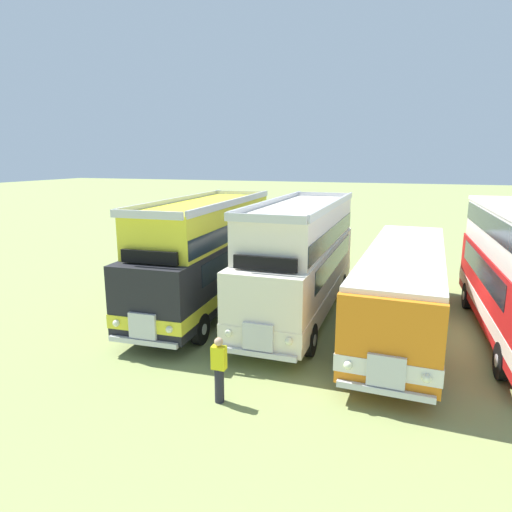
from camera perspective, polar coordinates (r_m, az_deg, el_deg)
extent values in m
plane|color=#8C9956|center=(17.38, 24.10, -9.17)|extent=(200.00, 200.00, 0.00)
cube|color=black|center=(18.16, -6.32, -1.61)|extent=(2.94, 9.94, 2.30)
cube|color=yellow|center=(18.32, -6.27, -3.44)|extent=(2.98, 9.98, 0.44)
cube|color=#19232D|center=(18.39, -5.88, 0.49)|extent=(2.86, 7.54, 0.76)
cube|color=#19232D|center=(13.81, -14.23, -3.60)|extent=(2.20, 0.20, 0.90)
cube|color=silver|center=(14.11, -14.19, -8.61)|extent=(0.90, 0.16, 0.80)
cube|color=silver|center=(14.27, -14.14, -10.53)|extent=(2.30, 0.24, 0.16)
sphere|color=#EAEACC|center=(13.68, -10.92, -9.12)|extent=(0.22, 0.22, 0.22)
sphere|color=#EAEACC|center=(14.56, -17.29, -8.13)|extent=(0.22, 0.22, 0.22)
cube|color=yellow|center=(18.03, -6.15, 4.44)|extent=(2.80, 9.03, 1.50)
cube|color=silver|center=(13.78, -13.74, 5.10)|extent=(2.40, 0.21, 0.24)
cube|color=silver|center=(21.64, -2.11, 7.93)|extent=(2.40, 0.21, 0.24)
cube|color=silver|center=(17.51, -2.56, 6.90)|extent=(0.50, 8.93, 0.24)
cube|color=silver|center=(18.44, -9.67, 7.01)|extent=(0.50, 8.93, 0.24)
cube|color=#19232D|center=(18.08, -6.13, 3.50)|extent=(2.83, 8.93, 0.64)
cube|color=black|center=(14.04, -13.37, -0.14)|extent=(1.90, 0.20, 0.40)
cylinder|color=black|center=(15.18, -7.07, -9.14)|extent=(0.33, 1.05, 1.04)
cylinder|color=silver|center=(15.12, -6.54, -9.21)|extent=(0.04, 0.36, 0.36)
cylinder|color=black|center=(16.19, -14.63, -8.06)|extent=(0.33, 1.05, 1.04)
cylinder|color=silver|center=(16.27, -15.08, -7.99)|extent=(0.04, 0.36, 0.36)
cylinder|color=black|center=(20.92, -0.01, -3.01)|extent=(0.33, 1.05, 1.04)
cylinder|color=silver|center=(20.88, 0.39, -3.04)|extent=(0.04, 0.36, 0.36)
cylinder|color=black|center=(21.67, -5.85, -2.53)|extent=(0.33, 1.05, 1.04)
cylinder|color=silver|center=(21.73, -6.22, -2.50)|extent=(0.04, 0.36, 0.36)
cube|color=silver|center=(17.24, 5.58, -2.36)|extent=(2.52, 9.81, 2.30)
cube|color=silver|center=(17.40, 5.54, -4.27)|extent=(2.56, 9.85, 0.44)
cube|color=#19232D|center=(17.48, 5.93, -0.14)|extent=(2.55, 7.41, 0.76)
cube|color=#19232D|center=(12.58, 0.43, -4.78)|extent=(2.20, 0.10, 0.90)
cube|color=silver|center=(12.90, 0.26, -10.23)|extent=(0.90, 0.12, 0.80)
cube|color=silver|center=(13.08, 0.21, -12.30)|extent=(2.30, 0.15, 0.16)
sphere|color=#EAEACC|center=(12.66, 4.17, -10.73)|extent=(0.22, 0.22, 0.22)
sphere|color=#EAEACC|center=(13.19, -3.51, -9.74)|extent=(0.22, 0.22, 0.22)
cube|color=silver|center=(17.10, 5.91, 4.02)|extent=(2.42, 8.91, 1.50)
cube|color=silver|center=(12.55, 1.09, 4.77)|extent=(2.40, 0.11, 0.24)
cube|color=silver|center=(20.86, 8.47, 7.65)|extent=(2.40, 0.11, 0.24)
cube|color=silver|center=(16.78, 9.98, 6.49)|extent=(0.12, 8.90, 0.24)
cube|color=silver|center=(17.32, 2.07, 6.84)|extent=(0.12, 8.90, 0.24)
cube|color=#19232D|center=(17.15, 5.88, 3.03)|extent=(2.46, 8.81, 0.64)
cube|color=black|center=(12.83, 1.13, -0.97)|extent=(1.90, 0.12, 0.40)
cylinder|color=black|center=(14.32, 6.87, -10.48)|extent=(0.28, 1.04, 1.04)
cylinder|color=silver|center=(14.29, 7.46, -10.55)|extent=(0.02, 0.36, 0.36)
cylinder|color=black|center=(14.92, -1.91, -9.43)|extent=(0.28, 1.04, 1.04)
cylinder|color=silver|center=(14.97, -2.45, -9.36)|extent=(0.02, 0.36, 0.36)
cylinder|color=black|center=(20.29, 10.74, -3.72)|extent=(0.28, 1.04, 1.04)
cylinder|color=silver|center=(20.27, 11.16, -3.76)|extent=(0.02, 0.36, 0.36)
cylinder|color=black|center=(20.72, 4.43, -3.20)|extent=(0.28, 1.04, 1.04)
cylinder|color=silver|center=(20.75, 4.03, -3.17)|extent=(0.02, 0.36, 0.36)
cube|color=orange|center=(16.61, 18.18, -3.49)|extent=(2.92, 11.47, 2.30)
cube|color=white|center=(16.78, 18.04, -5.46)|extent=(2.96, 11.52, 0.44)
cube|color=#19232D|center=(16.85, 18.39, -1.18)|extent=(2.86, 9.08, 0.76)
cube|color=#19232D|center=(11.04, 16.60, -7.78)|extent=(2.20, 0.18, 0.90)
cube|color=silver|center=(11.42, 16.15, -13.87)|extent=(0.90, 0.15, 0.80)
cube|color=silver|center=(11.62, 15.99, -16.15)|extent=(2.30, 0.22, 0.16)
sphere|color=#EAEACC|center=(11.39, 20.79, -14.27)|extent=(0.22, 0.22, 0.22)
sphere|color=#EAEACC|center=(11.50, 11.56, -13.42)|extent=(0.22, 0.22, 0.22)
cube|color=white|center=(16.33, 18.46, 0.63)|extent=(2.86, 11.07, 0.14)
cylinder|color=black|center=(13.15, 21.84, -13.48)|extent=(0.32, 1.05, 1.04)
cylinder|color=silver|center=(13.15, 22.51, -13.53)|extent=(0.03, 0.36, 0.36)
cylinder|color=black|center=(13.27, 11.64, -12.57)|extent=(0.32, 1.05, 1.04)
cylinder|color=silver|center=(13.29, 10.99, -12.50)|extent=(0.03, 0.36, 0.36)
cylinder|color=black|center=(20.67, 21.81, -4.11)|extent=(0.32, 1.05, 1.04)
cylinder|color=silver|center=(20.67, 22.22, -4.14)|extent=(0.03, 0.36, 0.36)
cylinder|color=black|center=(20.75, 15.45, -3.60)|extent=(0.32, 1.05, 1.04)
cylinder|color=silver|center=(20.76, 15.04, -3.57)|extent=(0.03, 0.36, 0.36)
cylinder|color=black|center=(14.54, 28.72, -11.62)|extent=(0.32, 1.05, 1.04)
cylinder|color=silver|center=(14.51, 28.13, -11.61)|extent=(0.04, 0.36, 0.36)
cylinder|color=black|center=(20.45, 25.20, -4.58)|extent=(0.32, 1.05, 1.04)
cylinder|color=silver|center=(20.43, 24.78, -4.56)|extent=(0.04, 0.36, 0.36)
cylinder|color=#23232D|center=(11.81, -4.66, -16.01)|extent=(0.24, 0.24, 0.90)
cube|color=yellow|center=(11.48, -4.73, -12.71)|extent=(0.36, 0.22, 0.60)
sphere|color=tan|center=(11.31, -4.77, -10.78)|extent=(0.22, 0.22, 0.22)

